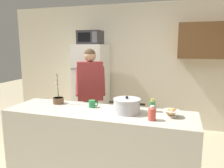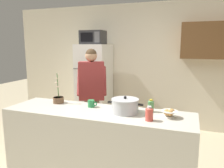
{
  "view_description": "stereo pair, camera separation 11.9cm",
  "coord_description": "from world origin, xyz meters",
  "views": [
    {
      "loc": [
        0.96,
        -2.47,
        1.73
      ],
      "look_at": [
        0.0,
        0.55,
        1.17
      ],
      "focal_mm": 35.4,
      "sensor_mm": 36.0,
      "label": 1
    },
    {
      "loc": [
        1.07,
        -2.43,
        1.73
      ],
      "look_at": [
        0.0,
        0.55,
        1.17
      ],
      "focal_mm": 35.4,
      "sensor_mm": 36.0,
      "label": 2
    }
  ],
  "objects": [
    {
      "name": "bottle_near_edge",
      "position": [
        0.68,
        -0.14,
        1.0
      ],
      "size": [
        0.09,
        0.09,
        0.16
      ],
      "color": "#D84C3F",
      "rests_on": "kitchen_island"
    },
    {
      "name": "bottle_mid_counter",
      "position": [
        0.64,
        0.19,
        1.0
      ],
      "size": [
        0.07,
        0.07,
        0.16
      ],
      "color": "#4C8C4C",
      "rests_on": "kitchen_island"
    },
    {
      "name": "person_near_pot",
      "position": [
        -0.5,
        0.93,
        1.05
      ],
      "size": [
        0.61,
        0.56,
        1.67
      ],
      "color": "#726656",
      "rests_on": "ground"
    },
    {
      "name": "kitchen_island",
      "position": [
        0.0,
        0.0,
        0.46
      ],
      "size": [
        2.38,
        0.68,
        0.92
      ],
      "primitive_type": "cube",
      "color": "beige",
      "rests_on": "ground"
    },
    {
      "name": "back_wall_unit",
      "position": [
        0.24,
        2.27,
        1.38
      ],
      "size": [
        6.0,
        0.48,
        2.6
      ],
      "color": "beige",
      "rests_on": "ground"
    },
    {
      "name": "coffee_mug",
      "position": [
        -0.14,
        0.14,
        0.97
      ],
      "size": [
        0.13,
        0.09,
        0.1
      ],
      "color": "#2D8C4C",
      "rests_on": "kitchen_island"
    },
    {
      "name": "microwave",
      "position": [
        -0.88,
        1.83,
        1.89
      ],
      "size": [
        0.48,
        0.37,
        0.28
      ],
      "color": "#2D2D30",
      "rests_on": "refrigerator"
    },
    {
      "name": "cooking_pot",
      "position": [
        0.35,
        0.04,
        1.01
      ],
      "size": [
        0.44,
        0.33,
        0.21
      ],
      "color": "silver",
      "rests_on": "kitchen_island"
    },
    {
      "name": "refrigerator",
      "position": [
        -0.88,
        1.85,
        0.87
      ],
      "size": [
        0.64,
        0.68,
        1.75
      ],
      "color": "white",
      "rests_on": "ground"
    },
    {
      "name": "bread_bowl",
      "position": [
        0.87,
        0.04,
        0.97
      ],
      "size": [
        0.19,
        0.19,
        0.1
      ],
      "color": "white",
      "rests_on": "kitchen_island"
    },
    {
      "name": "potted_orchid",
      "position": [
        -0.67,
        0.17,
        0.98
      ],
      "size": [
        0.15,
        0.15,
        0.42
      ],
      "color": "brown",
      "rests_on": "kitchen_island"
    }
  ]
}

